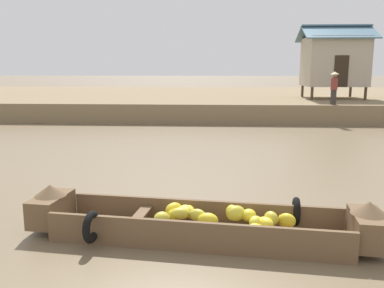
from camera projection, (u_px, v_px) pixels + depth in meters
The scene contains 5 objects.
ground_plane at pixel (211, 166), 12.03m from camera, with size 300.00×300.00×0.00m, color #726047.
riverbank_strip at pixel (214, 100), 30.51m from camera, with size 160.00×20.00×1.02m, color #7F6B4C.
banana_boat at pixel (201, 223), 6.85m from camera, with size 5.95×1.69×0.81m.
stilt_house_left at pixel (334, 61), 24.69m from camera, with size 4.17×3.59×4.40m.
vendor_person at pixel (334, 86), 20.60m from camera, with size 0.44×0.44×1.66m.
Camera 1 is at (0.12, -1.72, 2.84)m, focal length 38.03 mm.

